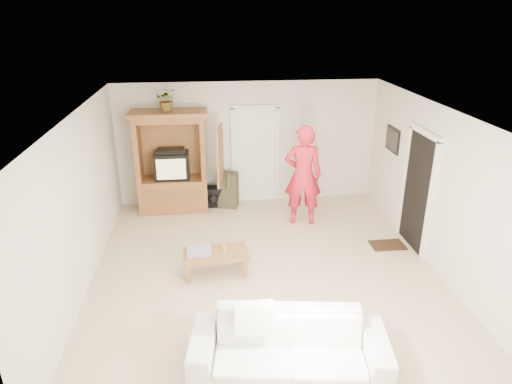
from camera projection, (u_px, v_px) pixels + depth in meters
floor at (265, 271)px, 7.43m from camera, size 6.00×6.00×0.00m
ceiling at (267, 113)px, 6.45m from camera, size 6.00×6.00×0.00m
wall_back at (248, 143)px, 9.70m from camera, size 5.50×0.00×5.50m
wall_front at (308, 323)px, 4.18m from camera, size 5.50×0.00×5.50m
wall_left at (80, 205)px, 6.66m from camera, size 0.00×6.00×6.00m
wall_right at (438, 190)px, 7.22m from camera, size 0.00×6.00×6.00m
armoire at (173, 168)px, 9.38m from camera, size 1.82×1.14×2.10m
door_back at (255, 156)px, 9.80m from camera, size 0.85×0.05×2.04m
doorway_right at (418, 192)px, 7.88m from camera, size 0.05×0.90×2.04m
framed_picture at (393, 140)px, 8.85m from camera, size 0.03×0.60×0.48m
doormat at (388, 245)px, 8.21m from camera, size 0.60×0.40×0.02m
plant at (167, 100)px, 8.82m from camera, size 0.43×0.38×0.45m
man at (303, 175)px, 8.75m from camera, size 0.79×0.58×1.98m
sofa at (289, 346)px, 5.30m from camera, size 2.39×1.21×0.67m
coffee_table at (216, 255)px, 7.25m from camera, size 1.06×0.64×0.38m
towel at (199, 251)px, 7.19m from camera, size 0.38×0.28×0.08m
candle at (224, 248)px, 7.27m from camera, size 0.08×0.08×0.10m
backpack_black at (213, 197)px, 9.74m from camera, size 0.37×0.23×0.45m
backpack_olive at (228, 190)px, 9.70m from camera, size 0.47×0.40×0.76m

